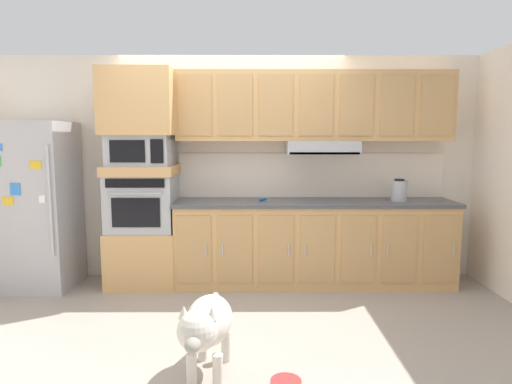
{
  "coord_description": "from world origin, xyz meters",
  "views": [
    {
      "loc": [
        0.24,
        -3.95,
        1.6
      ],
      "look_at": [
        0.26,
        0.16,
        1.09
      ],
      "focal_mm": 30.91,
      "sensor_mm": 36.0,
      "label": 1
    }
  ],
  "objects": [
    {
      "name": "oven_base_cabinet",
      "position": [
        -0.96,
        0.75,
        0.3
      ],
      "size": [
        0.74,
        0.62,
        0.6
      ],
      "primitive_type": "cube",
      "color": "tan",
      "rests_on": "ground"
    },
    {
      "name": "appliance_upper_cabinet",
      "position": [
        -0.96,
        0.75,
        1.96
      ],
      "size": [
        0.74,
        0.62,
        0.68
      ],
      "primitive_type": "cube",
      "color": "tan",
      "rests_on": "microwave"
    },
    {
      "name": "dog",
      "position": [
        -0.07,
        -1.2,
        0.38
      ],
      "size": [
        0.35,
        0.96,
        0.61
      ],
      "rotation": [
        0.0,
        0.0,
        -1.66
      ],
      "color": "beige",
      "rests_on": "ground"
    },
    {
      "name": "electric_kettle",
      "position": [
        1.79,
        0.7,
        1.03
      ],
      "size": [
        0.17,
        0.17,
        0.24
      ],
      "color": "#A8AAAF",
      "rests_on": "countertop_slab"
    },
    {
      "name": "ground_plane",
      "position": [
        0.0,
        0.0,
        0.0
      ],
      "size": [
        9.6,
        9.6,
        0.0
      ],
      "primitive_type": "plane",
      "color": "#9E9389"
    },
    {
      "name": "refrigerator",
      "position": [
        -2.08,
        0.68,
        0.88
      ],
      "size": [
        0.76,
        0.73,
        1.76
      ],
      "color": "#ADADB2",
      "rests_on": "ground"
    },
    {
      "name": "backsplash_panel",
      "position": [
        0.89,
        1.04,
        1.17
      ],
      "size": [
        3.0,
        0.02,
        0.5
      ],
      "primitive_type": "cube",
      "color": "white",
      "rests_on": "countertop_slab"
    },
    {
      "name": "lower_cabinet_run",
      "position": [
        0.89,
        0.75,
        0.44
      ],
      "size": [
        2.96,
        0.63,
        0.88
      ],
      "color": "tan",
      "rests_on": "ground"
    },
    {
      "name": "countertop_slab",
      "position": [
        0.89,
        0.75,
        0.9
      ],
      "size": [
        3.0,
        0.64,
        0.04
      ],
      "primitive_type": "cube",
      "color": "#4C4C51",
      "rests_on": "lower_cabinet_run"
    },
    {
      "name": "appliance_mid_shelf",
      "position": [
        -0.96,
        0.75,
        1.25
      ],
      "size": [
        0.74,
        0.62,
        0.1
      ],
      "primitive_type": "cube",
      "color": "tan",
      "rests_on": "built_in_oven"
    },
    {
      "name": "screwdriver",
      "position": [
        0.34,
        0.76,
        0.93
      ],
      "size": [
        0.17,
        0.17,
        0.03
      ],
      "color": "blue",
      "rests_on": "countertop_slab"
    },
    {
      "name": "built_in_oven",
      "position": [
        -0.96,
        0.75,
        0.9
      ],
      "size": [
        0.7,
        0.62,
        0.6
      ],
      "color": "#A8AAAF",
      "rests_on": "oven_base_cabinet"
    },
    {
      "name": "upper_cabinet_with_hood",
      "position": [
        0.9,
        0.87,
        1.9
      ],
      "size": [
        2.96,
        0.48,
        0.88
      ],
      "color": "tan",
      "rests_on": "backsplash_panel"
    },
    {
      "name": "microwave",
      "position": [
        -0.96,
        0.75,
        1.46
      ],
      "size": [
        0.64,
        0.54,
        0.32
      ],
      "color": "#A8AAAF",
      "rests_on": "appliance_mid_shelf"
    },
    {
      "name": "back_kitchen_wall",
      "position": [
        0.0,
        1.11,
        1.25
      ],
      "size": [
        6.2,
        0.12,
        2.5
      ],
      "primitive_type": "cube",
      "color": "silver",
      "rests_on": "ground"
    }
  ]
}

